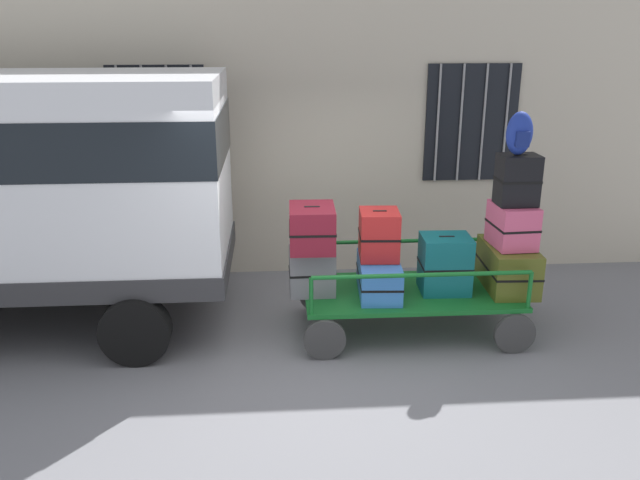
{
  "coord_description": "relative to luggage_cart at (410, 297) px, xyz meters",
  "views": [
    {
      "loc": [
        -0.35,
        -5.96,
        3.26
      ],
      "look_at": [
        0.1,
        0.47,
        1.08
      ],
      "focal_mm": 36.46,
      "sensor_mm": 36.0,
      "label": 1
    }
  ],
  "objects": [
    {
      "name": "suitcase_midleft_bottom",
      "position": [
        -0.36,
        -0.04,
        0.27
      ],
      "size": [
        0.48,
        0.85,
        0.38
      ],
      "color": "#3372C6",
      "rests_on": "luggage_cart"
    },
    {
      "name": "suitcase_center_bottom",
      "position": [
        0.36,
        -0.03,
        0.39
      ],
      "size": [
        0.54,
        0.47,
        0.62
      ],
      "color": "#0F5960",
      "rests_on": "luggage_cart"
    },
    {
      "name": "building_wall",
      "position": [
        -1.09,
        2.04,
        2.1
      ],
      "size": [
        12.0,
        0.38,
        5.0
      ],
      "color": "#BCB29E",
      "rests_on": "ground"
    },
    {
      "name": "suitcase_left_middle",
      "position": [
        -1.07,
        -0.02,
        0.83
      ],
      "size": [
        0.49,
        0.6,
        0.46
      ],
      "color": "maroon",
      "rests_on": "suitcase_left_bottom"
    },
    {
      "name": "ground_plane",
      "position": [
        -1.09,
        -0.47,
        -0.39
      ],
      "size": [
        40.0,
        40.0,
        0.0
      ],
      "primitive_type": "plane",
      "color": "slate"
    },
    {
      "name": "suitcase_midright_top",
      "position": [
        1.07,
        -0.01,
        1.3
      ],
      "size": [
        0.42,
        0.32,
        0.53
      ],
      "color": "black",
      "rests_on": "suitcase_midright_middle"
    },
    {
      "name": "suitcase_midleft_middle",
      "position": [
        -0.36,
        0.03,
        0.72
      ],
      "size": [
        0.44,
        0.47,
        0.52
      ],
      "color": "#B21E1E",
      "rests_on": "suitcase_midleft_bottom"
    },
    {
      "name": "backpack",
      "position": [
        1.03,
        -0.05,
        1.79
      ],
      "size": [
        0.27,
        0.22,
        0.44
      ],
      "color": "navy",
      "rests_on": "suitcase_midright_top"
    },
    {
      "name": "suitcase_midright_bottom",
      "position": [
        1.07,
        0.01,
        0.33
      ],
      "size": [
        0.53,
        0.88,
        0.49
      ],
      "color": "#4C5119",
      "rests_on": "luggage_cart"
    },
    {
      "name": "suitcase_midright_middle",
      "position": [
        1.07,
        0.0,
        0.8
      ],
      "size": [
        0.44,
        0.55,
        0.46
      ],
      "color": "#CC4C72",
      "rests_on": "suitcase_midright_bottom"
    },
    {
      "name": "cart_railing",
      "position": [
        0.0,
        0.0,
        0.42
      ],
      "size": [
        2.26,
        1.09,
        0.41
      ],
      "color": "#146023",
      "rests_on": "luggage_cart"
    },
    {
      "name": "luggage_cart",
      "position": [
        0.0,
        0.0,
        0.0
      ],
      "size": [
        2.39,
        1.23,
        0.48
      ],
      "color": "#146023",
      "rests_on": "ground"
    },
    {
      "name": "suitcase_left_bottom",
      "position": [
        -1.07,
        -0.01,
        0.34
      ],
      "size": [
        0.5,
        0.34,
        0.52
      ],
      "color": "slate",
      "rests_on": "luggage_cart"
    }
  ]
}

